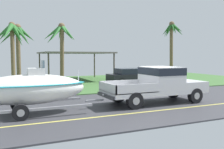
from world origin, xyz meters
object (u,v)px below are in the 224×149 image
Objects in this scene: pickup_truck_towing at (160,83)px; boat_on_trailer at (30,89)px; carport_awning at (75,53)px; palm_tree_mid at (61,37)px; parked_sedan_near at (132,76)px; palm_tree_near_left at (19,39)px; palm_tree_far_left at (12,37)px; palm_tree_near_right at (172,35)px.

boat_on_trailer reaches higher than pickup_truck_towing.
palm_tree_mid reaches higher than carport_awning.
palm_tree_near_left is (-9.45, 3.03, 3.25)m from parked_sedan_near.
boat_on_trailer is 1.19× the size of palm_tree_far_left.
boat_on_trailer is at bearing -142.58° from palm_tree_near_right.
palm_tree_near_right reaches higher than pickup_truck_towing.
palm_tree_near_left is 0.79× the size of palm_tree_near_right.
boat_on_trailer is at bearing -91.57° from palm_tree_near_left.
parked_sedan_near is at bearing 70.69° from pickup_truck_towing.
palm_tree_near_left is 1.04× the size of palm_tree_far_left.
pickup_truck_towing is 0.87× the size of carport_awning.
palm_tree_far_left is (-4.05, -1.37, -0.21)m from palm_tree_mid.
palm_tree_near_right is at bearing 14.41° from palm_tree_far_left.
palm_tree_near_right is at bearing 50.65° from pickup_truck_towing.
palm_tree_mid is (-3.00, 10.43, 3.04)m from pickup_truck_towing.
parked_sedan_near is at bearing -1.55° from palm_tree_far_left.
carport_awning is (-4.11, 4.49, 2.09)m from parked_sedan_near.
palm_tree_near_right is (8.21, 4.98, 4.39)m from parked_sedan_near.
parked_sedan_near is at bearing -17.77° from palm_tree_near_left.
boat_on_trailer is 0.90× the size of carport_awning.
palm_tree_far_left is (-7.04, 9.05, 2.83)m from pickup_truck_towing.
palm_tree_near_left reaches higher than pickup_truck_towing.
boat_on_trailer is 1.14× the size of palm_tree_near_left.
carport_awning reaches higher than boat_on_trailer.
palm_tree_near_left is 2.84m from palm_tree_far_left.
boat_on_trailer is 9.48m from palm_tree_far_left.
palm_tree_mid reaches higher than palm_tree_far_left.
boat_on_trailer is (-6.70, 0.00, 0.02)m from pickup_truck_towing.
parked_sedan_near is 0.91× the size of palm_tree_far_left.
palm_tree_near_left is (-6.38, 11.81, 2.85)m from pickup_truck_towing.
pickup_truck_towing is 0.87× the size of palm_tree_near_right.
palm_tree_far_left reaches higher than pickup_truck_towing.
boat_on_trailer is at bearing -113.13° from carport_awning.
palm_tree_mid is at bearing 164.82° from parked_sedan_near.
palm_tree_mid is at bearing -22.23° from palm_tree_near_left.
palm_tree_far_left is at bearing 178.45° from parked_sedan_near.
parked_sedan_near is 7.17m from palm_tree_mid.
palm_tree_mid is (3.38, -1.38, 0.18)m from palm_tree_near_left.
carport_awning is 1.27× the size of palm_tree_near_left.
carport_awning reaches higher than parked_sedan_near.
palm_tree_far_left is (-10.12, 0.27, 3.22)m from parked_sedan_near.
carport_awning is 1.32× the size of palm_tree_far_left.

